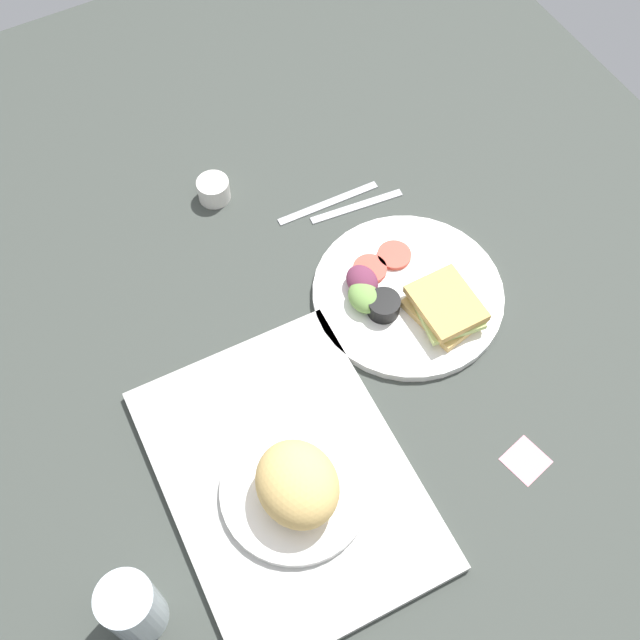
# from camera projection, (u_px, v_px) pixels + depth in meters

# --- Properties ---
(ground_plane) EXTENTS (1.90, 1.50, 0.03)m
(ground_plane) POSITION_uv_depth(u_px,v_px,m) (342.00, 339.00, 1.27)
(ground_plane) COLOR #383D38
(serving_tray) EXTENTS (0.46, 0.35, 0.02)m
(serving_tray) POSITION_uv_depth(u_px,v_px,m) (287.00, 478.00, 1.13)
(serving_tray) COLOR #B2B2AD
(serving_tray) RESTS_ON ground_plane
(bread_plate_near) EXTENTS (0.21, 0.21, 0.10)m
(bread_plate_near) POSITION_uv_depth(u_px,v_px,m) (297.00, 486.00, 1.08)
(bread_plate_near) COLOR white
(bread_plate_near) RESTS_ON serving_tray
(plate_with_salad) EXTENTS (0.31, 0.31, 0.05)m
(plate_with_salad) POSITION_uv_depth(u_px,v_px,m) (408.00, 295.00, 1.28)
(plate_with_salad) COLOR white
(plate_with_salad) RESTS_ON ground_plane
(drinking_glass) EXTENTS (0.07, 0.07, 0.12)m
(drinking_glass) POSITION_uv_depth(u_px,v_px,m) (133.00, 608.00, 0.99)
(drinking_glass) COLOR silver
(drinking_glass) RESTS_ON ground_plane
(espresso_cup) EXTENTS (0.06, 0.06, 0.04)m
(espresso_cup) POSITION_uv_depth(u_px,v_px,m) (214.00, 190.00, 1.38)
(espresso_cup) COLOR silver
(espresso_cup) RESTS_ON ground_plane
(fork) EXTENTS (0.03, 0.17, 0.01)m
(fork) POSITION_uv_depth(u_px,v_px,m) (357.00, 206.00, 1.39)
(fork) COLOR #B7B7BC
(fork) RESTS_ON ground_plane
(knife) EXTENTS (0.02, 0.19, 0.01)m
(knife) POSITION_uv_depth(u_px,v_px,m) (328.00, 203.00, 1.39)
(knife) COLOR #B7B7BC
(knife) RESTS_ON ground_plane
(sticky_note) EXTENTS (0.07, 0.07, 0.00)m
(sticky_note) POSITION_uv_depth(u_px,v_px,m) (526.00, 460.00, 1.15)
(sticky_note) COLOR pink
(sticky_note) RESTS_ON ground_plane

